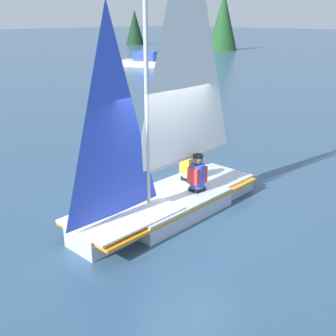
{
  "coord_description": "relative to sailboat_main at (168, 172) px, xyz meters",
  "views": [
    {
      "loc": [
        -5.45,
        5.6,
        3.8
      ],
      "look_at": [
        0.0,
        0.0,
        0.98
      ],
      "focal_mm": 45.0,
      "sensor_mm": 36.0,
      "label": 1
    }
  ],
  "objects": [
    {
      "name": "sailor_helm",
      "position": [
        -0.24,
        -0.61,
        -0.26
      ],
      "size": [
        0.3,
        0.34,
        1.16
      ],
      "rotation": [
        0.0,
        0.0,
        1.59
      ],
      "color": "black",
      "rests_on": "ground_plane"
    },
    {
      "name": "ground_plane",
      "position": [
        -0.0,
        0.01,
        -0.89
      ],
      "size": [
        260.0,
        260.0,
        0.0
      ],
      "primitive_type": "plane",
      "color": "#2D4C6B"
    },
    {
      "name": "sailor_crew",
      "position": [
        0.3,
        -0.96,
        -0.27
      ],
      "size": [
        0.3,
        0.34,
        1.16
      ],
      "rotation": [
        0.0,
        0.0,
        1.59
      ],
      "color": "black",
      "rests_on": "ground_plane"
    },
    {
      "name": "sailboat_main",
      "position": [
        0.0,
        0.0,
        0.0
      ],
      "size": [
        1.52,
        4.55,
        5.93
      ],
      "rotation": [
        0.0,
        0.0,
        1.59
      ],
      "color": "#B2BCCC",
      "rests_on": "ground_plane"
    },
    {
      "name": "treeline_shore",
      "position": [
        31.43,
        -36.09,
        1.95
      ],
      "size": [
        18.97,
        3.56,
        6.54
      ],
      "color": "#1E4C23",
      "rests_on": "ground_plane"
    },
    {
      "name": "motorboat_distant",
      "position": [
        19.76,
        -18.15,
        -0.48
      ],
      "size": [
        5.26,
        3.91,
        1.17
      ],
      "rotation": [
        0.0,
        0.0,
        0.46
      ],
      "color": "silver",
      "rests_on": "ground_plane"
    }
  ]
}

